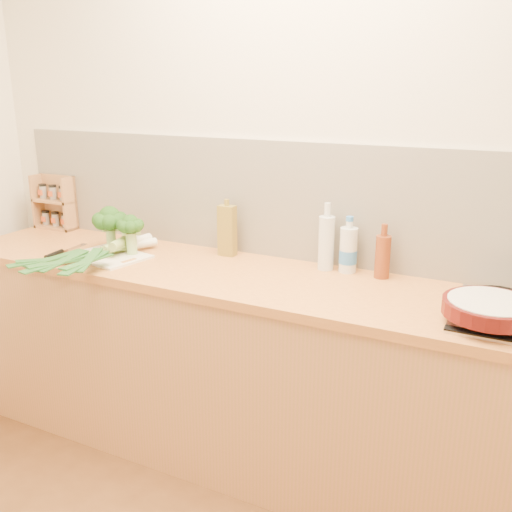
% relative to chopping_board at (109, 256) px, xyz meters
% --- Properties ---
extents(room_shell, '(3.50, 3.50, 3.50)m').
position_rel_chopping_board_xyz_m(room_shell, '(0.82, 0.36, 0.26)').
color(room_shell, beige).
rests_on(room_shell, ground).
extents(counter, '(3.20, 0.62, 0.90)m').
position_rel_chopping_board_xyz_m(counter, '(0.82, 0.07, -0.45)').
color(counter, '#B4754B').
rests_on(counter, ground).
extents(chopping_board, '(0.39, 0.32, 0.01)m').
position_rel_chopping_board_xyz_m(chopping_board, '(0.00, 0.00, 0.00)').
color(chopping_board, silver).
rests_on(chopping_board, counter).
extents(broccoli_left, '(0.17, 0.17, 0.21)m').
position_rel_chopping_board_xyz_m(broccoli_left, '(-0.06, 0.09, 0.15)').
color(broccoli_left, '#96BD6E').
rests_on(broccoli_left, chopping_board).
extents(broccoli_right, '(0.13, 0.13, 0.19)m').
position_rel_chopping_board_xyz_m(broccoli_right, '(0.08, 0.07, 0.14)').
color(broccoli_right, '#96BD6E').
rests_on(broccoli_right, chopping_board).
extents(leek_front, '(0.36, 0.64, 0.04)m').
position_rel_chopping_board_xyz_m(leek_front, '(-0.02, -0.01, 0.03)').
color(leek_front, white).
rests_on(leek_front, chopping_board).
extents(leek_mid, '(0.18, 0.70, 0.04)m').
position_rel_chopping_board_xyz_m(leek_mid, '(0.02, -0.04, 0.05)').
color(leek_mid, white).
rests_on(leek_mid, chopping_board).
extents(leek_back, '(0.20, 0.66, 0.04)m').
position_rel_chopping_board_xyz_m(leek_back, '(0.06, -0.05, 0.06)').
color(leek_back, white).
rests_on(leek_back, chopping_board).
extents(chefs_knife, '(0.05, 0.29, 0.02)m').
position_rel_chopping_board_xyz_m(chefs_knife, '(-0.25, -0.07, 0.00)').
color(chefs_knife, silver).
rests_on(chefs_knife, counter).
extents(skillet, '(0.44, 0.31, 0.05)m').
position_rel_chopping_board_xyz_m(skillet, '(1.68, -0.05, 0.06)').
color(skillet, '#51100D').
rests_on(skillet, gas_hob).
extents(spice_rack, '(0.25, 0.10, 0.30)m').
position_rel_chopping_board_xyz_m(spice_rack, '(-0.63, 0.32, 0.12)').
color(spice_rack, tan).
rests_on(spice_rack, counter).
extents(oil_tin, '(0.08, 0.05, 0.27)m').
position_rel_chopping_board_xyz_m(oil_tin, '(0.48, 0.28, 0.12)').
color(oil_tin, olive).
rests_on(oil_tin, counter).
extents(glass_bottle, '(0.07, 0.07, 0.30)m').
position_rel_chopping_board_xyz_m(glass_bottle, '(0.97, 0.29, 0.12)').
color(glass_bottle, silver).
rests_on(glass_bottle, counter).
extents(amber_bottle, '(0.06, 0.06, 0.23)m').
position_rel_chopping_board_xyz_m(amber_bottle, '(1.22, 0.28, 0.09)').
color(amber_bottle, brown).
rests_on(amber_bottle, counter).
extents(water_bottle, '(0.08, 0.08, 0.23)m').
position_rel_chopping_board_xyz_m(water_bottle, '(1.07, 0.29, 0.09)').
color(water_bottle, silver).
rests_on(water_bottle, counter).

